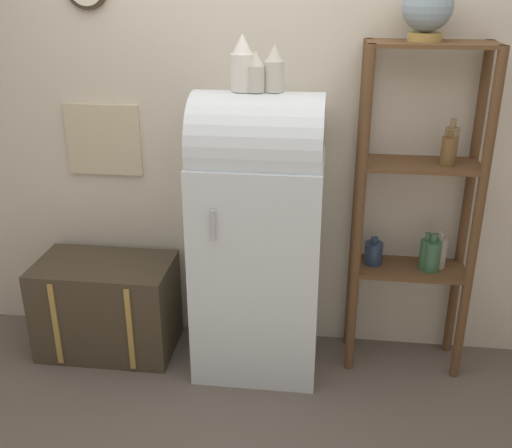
{
  "coord_description": "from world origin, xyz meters",
  "views": [
    {
      "loc": [
        0.35,
        -2.63,
        2.07
      ],
      "look_at": [
        -0.01,
        0.27,
        0.85
      ],
      "focal_mm": 42.0,
      "sensor_mm": 36.0,
      "label": 1
    }
  ],
  "objects_px": {
    "suitcase_trunk": "(107,306)",
    "globe": "(428,8)",
    "vase_right": "(274,70)",
    "vase_left": "(242,64)",
    "refrigerator": "(258,232)",
    "vase_center": "(256,73)"
  },
  "relations": [
    {
      "from": "vase_right",
      "to": "vase_left",
      "type": "bearing_deg",
      "value": 179.86
    },
    {
      "from": "globe",
      "to": "refrigerator",
      "type": "bearing_deg",
      "value": -171.28
    },
    {
      "from": "suitcase_trunk",
      "to": "globe",
      "type": "relative_size",
      "value": 2.8
    },
    {
      "from": "vase_center",
      "to": "refrigerator",
      "type": "bearing_deg",
      "value": 51.88
    },
    {
      "from": "suitcase_trunk",
      "to": "refrigerator",
      "type": "bearing_deg",
      "value": -0.92
    },
    {
      "from": "refrigerator",
      "to": "vase_center",
      "type": "distance_m",
      "value": 0.84
    },
    {
      "from": "refrigerator",
      "to": "globe",
      "type": "bearing_deg",
      "value": 8.72
    },
    {
      "from": "refrigerator",
      "to": "vase_right",
      "type": "relative_size",
      "value": 6.99
    },
    {
      "from": "refrigerator",
      "to": "vase_center",
      "type": "height_order",
      "value": "vase_center"
    },
    {
      "from": "suitcase_trunk",
      "to": "vase_center",
      "type": "xyz_separation_m",
      "value": [
        0.88,
        -0.03,
        1.36
      ]
    },
    {
      "from": "refrigerator",
      "to": "vase_left",
      "type": "distance_m",
      "value": 0.87
    },
    {
      "from": "suitcase_trunk",
      "to": "vase_center",
      "type": "distance_m",
      "value": 1.62
    },
    {
      "from": "globe",
      "to": "vase_left",
      "type": "height_order",
      "value": "globe"
    },
    {
      "from": "globe",
      "to": "vase_right",
      "type": "height_order",
      "value": "globe"
    },
    {
      "from": "vase_center",
      "to": "vase_right",
      "type": "relative_size",
      "value": 0.86
    },
    {
      "from": "suitcase_trunk",
      "to": "vase_right",
      "type": "bearing_deg",
      "value": -0.35
    },
    {
      "from": "vase_left",
      "to": "vase_right",
      "type": "xyz_separation_m",
      "value": [
        0.15,
        -0.0,
        -0.02
      ]
    },
    {
      "from": "vase_right",
      "to": "suitcase_trunk",
      "type": "bearing_deg",
      "value": 179.65
    },
    {
      "from": "vase_left",
      "to": "vase_center",
      "type": "xyz_separation_m",
      "value": [
        0.07,
        -0.02,
        -0.04
      ]
    },
    {
      "from": "suitcase_trunk",
      "to": "vase_left",
      "type": "height_order",
      "value": "vase_left"
    },
    {
      "from": "refrigerator",
      "to": "suitcase_trunk",
      "type": "xyz_separation_m",
      "value": [
        -0.89,
        0.01,
        -0.52
      ]
    },
    {
      "from": "suitcase_trunk",
      "to": "vase_left",
      "type": "xyz_separation_m",
      "value": [
        0.81,
        -0.01,
        1.4
      ]
    }
  ]
}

